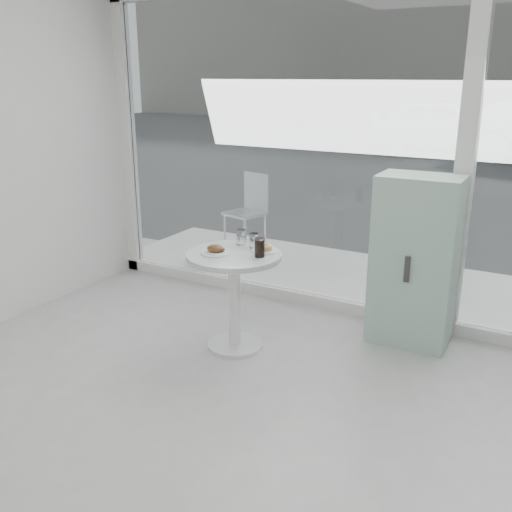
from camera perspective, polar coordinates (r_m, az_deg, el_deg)
The scene contains 12 objects.
storefront at distance 4.83m, azimuth 10.71°, elevation 13.46°, with size 5.00×0.14×3.00m.
main_table at distance 4.33m, azimuth -2.18°, elevation -2.48°, with size 0.72×0.72×0.77m.
patio_deck at distance 5.96m, azimuth 11.62°, elevation -2.48°, with size 5.60×1.60×0.05m, color silver.
street at distance 17.76m, azimuth 24.10°, elevation 9.60°, with size 40.00×24.00×0.00m, color #3D3D3D.
mint_cabinet at distance 4.57m, azimuth 15.56°, elevation -0.50°, with size 0.62×0.43×1.33m.
patio_chair at distance 6.68m, azimuth -0.65°, elevation 4.92°, with size 0.49×0.49×0.91m.
car_white at distance 17.02m, azimuth 18.39°, elevation 12.31°, with size 1.65×4.10×1.40m, color silver.
plate_fritter at distance 4.24m, azimuth -4.04°, elevation 0.56°, with size 0.22×0.22×0.07m.
plate_donut at distance 4.29m, azimuth 0.87°, elevation 0.72°, with size 0.20×0.20×0.05m.
water_tumbler_a at distance 4.46m, azimuth -1.49°, elevation 1.81°, with size 0.08×0.08×0.12m.
water_tumbler_b at distance 4.37m, azimuth -0.19°, elevation 1.46°, with size 0.07×0.07×0.11m.
cola_glass at distance 4.15m, azimuth 0.36°, elevation 0.82°, with size 0.07×0.07×0.14m.
Camera 1 is at (1.62, -1.57, 2.05)m, focal length 40.00 mm.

